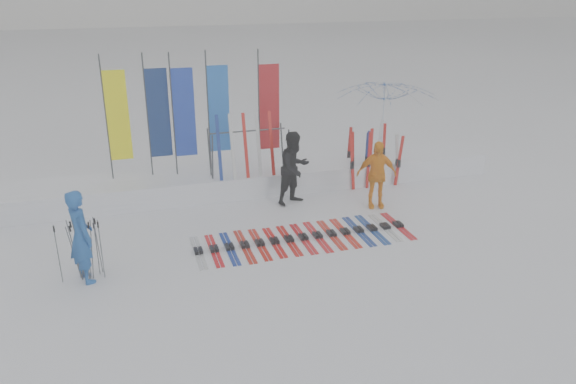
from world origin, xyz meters
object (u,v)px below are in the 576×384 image
object	(u,v)px
person_blue	(81,236)
ski_row	(303,237)
person_yellow	(376,175)
tent_canopy	(385,125)
ski_rack	(248,146)
person_black	(295,168)

from	to	relation	value
person_blue	ski_row	size ratio (longest dim) A/B	0.38
person_yellow	ski_row	world-z (taller)	person_yellow
tent_canopy	ski_row	distance (m)	5.78
tent_canopy	ski_rack	xyz separation A→B (m)	(-4.44, -1.00, 0.01)
ski_row	ski_rack	bearing A→B (deg)	100.01
person_yellow	ski_row	size ratio (longest dim) A/B	0.35
person_blue	ski_row	bearing A→B (deg)	-106.07
person_yellow	ski_rack	xyz separation A→B (m)	(-2.90, 1.76, 0.51)
tent_canopy	person_black	bearing A→B (deg)	-151.10
person_black	ski_row	bearing A→B (deg)	-126.77
tent_canopy	ski_rack	bearing A→B (deg)	-167.31
person_yellow	ski_rack	distance (m)	3.43
tent_canopy	ski_row	xyz separation A→B (m)	(-3.91, -4.04, -1.34)
person_black	tent_canopy	xyz separation A→B (m)	(3.45, 1.90, 0.42)
person_black	ski_rack	distance (m)	1.41
person_yellow	tent_canopy	size ratio (longest dim) A/B	0.57
ski_rack	person_blue	bearing A→B (deg)	-139.12
person_yellow	ski_rack	bearing A→B (deg)	161.23
person_black	ski_row	size ratio (longest dim) A/B	0.39
person_blue	ski_rack	distance (m)	5.43
person_yellow	ski_rack	size ratio (longest dim) A/B	0.85
person_blue	ski_rack	size ratio (longest dim) A/B	0.92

